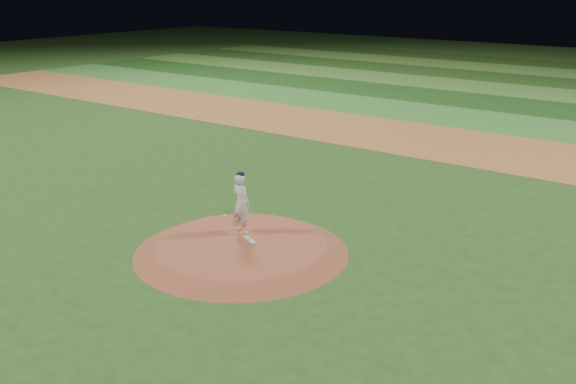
# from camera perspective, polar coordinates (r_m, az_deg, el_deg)

# --- Properties ---
(ground) EXTENTS (120.00, 120.00, 0.00)m
(ground) POSITION_cam_1_polar(r_m,az_deg,el_deg) (16.61, -4.14, -5.35)
(ground) COLOR #264D19
(ground) RESTS_ON ground
(infield_dirt_band) EXTENTS (70.00, 6.00, 0.02)m
(infield_dirt_band) POSITION_cam_1_polar(r_m,az_deg,el_deg) (28.15, 14.78, 4.08)
(infield_dirt_band) COLOR #A06231
(infield_dirt_band) RESTS_ON ground
(outfield_stripe_0) EXTENTS (70.00, 5.00, 0.02)m
(outfield_stripe_0) POSITION_cam_1_polar(r_m,az_deg,el_deg) (33.21, 18.44, 5.87)
(outfield_stripe_0) COLOR #34772B
(outfield_stripe_0) RESTS_ON ground
(outfield_stripe_1) EXTENTS (70.00, 5.00, 0.02)m
(outfield_stripe_1) POSITION_cam_1_polar(r_m,az_deg,el_deg) (37.91, 20.92, 7.06)
(outfield_stripe_1) COLOR #194416
(outfield_stripe_1) RESTS_ON ground
(outfield_stripe_2) EXTENTS (70.00, 5.00, 0.02)m
(outfield_stripe_2) POSITION_cam_1_polar(r_m,az_deg,el_deg) (42.68, 22.86, 7.98)
(outfield_stripe_2) COLOR #40732A
(outfield_stripe_2) RESTS_ON ground
(pitchers_mound) EXTENTS (5.50, 5.50, 0.25)m
(pitchers_mound) POSITION_cam_1_polar(r_m,az_deg,el_deg) (16.56, -4.15, -4.96)
(pitchers_mound) COLOR brown
(pitchers_mound) RESTS_ON ground
(pitching_rubber) EXTENTS (0.54, 0.34, 0.03)m
(pitching_rubber) POSITION_cam_1_polar(r_m,az_deg,el_deg) (16.68, -3.47, -4.25)
(pitching_rubber) COLOR beige
(pitching_rubber) RESTS_ON pitchers_mound
(rosin_bag) EXTENTS (0.11, 0.11, 0.06)m
(rosin_bag) POSITION_cam_1_polar(r_m,az_deg,el_deg) (18.32, -5.67, -2.14)
(rosin_bag) COLOR white
(rosin_bag) RESTS_ON pitchers_mound
(pitcher_on_mound) EXTENTS (0.63, 0.45, 1.67)m
(pitcher_on_mound) POSITION_cam_1_polar(r_m,az_deg,el_deg) (16.97, -4.19, -0.93)
(pitcher_on_mound) COLOR silver
(pitcher_on_mound) RESTS_ON pitchers_mound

